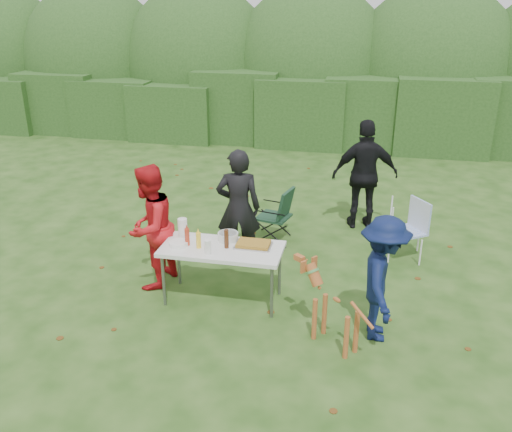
% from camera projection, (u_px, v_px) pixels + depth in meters
% --- Properties ---
extents(ground, '(80.00, 80.00, 0.00)m').
position_uv_depth(ground, '(219.00, 302.00, 6.89)').
color(ground, '#1E4211').
extents(hedge_row, '(22.00, 1.40, 1.70)m').
position_uv_depth(hedge_row, '(302.00, 112.00, 13.81)').
color(hedge_row, '#23471C').
rests_on(hedge_row, ground).
extents(shrub_backdrop, '(20.00, 2.60, 3.20)m').
position_uv_depth(shrub_backdrop, '(311.00, 73.00, 14.97)').
color(shrub_backdrop, '#3D6628').
rests_on(shrub_backdrop, ground).
extents(folding_table, '(1.50, 0.70, 0.74)m').
position_uv_depth(folding_table, '(222.00, 251.00, 6.68)').
color(folding_table, silver).
rests_on(folding_table, ground).
extents(person_cook, '(0.68, 0.51, 1.70)m').
position_uv_depth(person_cook, '(238.00, 208.00, 7.58)').
color(person_cook, black).
rests_on(person_cook, ground).
extents(person_red_jacket, '(0.74, 0.89, 1.66)m').
position_uv_depth(person_red_jacket, '(150.00, 227.00, 7.01)').
color(person_red_jacket, red).
rests_on(person_red_jacket, ground).
extents(person_black_puffy, '(1.13, 0.65, 1.81)m').
position_uv_depth(person_black_puffy, '(365.00, 175.00, 8.79)').
color(person_black_puffy, black).
rests_on(person_black_puffy, ground).
extents(child, '(0.59, 0.97, 1.46)m').
position_uv_depth(child, '(382.00, 279.00, 5.94)').
color(child, '#0C163F').
rests_on(child, ground).
extents(dog, '(0.96, 0.86, 0.88)m').
position_uv_depth(dog, '(336.00, 311.00, 5.87)').
color(dog, '#A65728').
rests_on(dog, ground).
extents(camping_chair, '(0.66, 0.66, 0.87)m').
position_uv_depth(camping_chair, '(274.00, 214.00, 8.49)').
color(camping_chair, '#1A3925').
rests_on(camping_chair, ground).
extents(lawn_chair, '(0.72, 0.72, 0.88)m').
position_uv_depth(lawn_chair, '(406.00, 229.00, 7.91)').
color(lawn_chair, '#3D66C3').
rests_on(lawn_chair, ground).
extents(food_tray, '(0.45, 0.30, 0.02)m').
position_uv_depth(food_tray, '(253.00, 246.00, 6.68)').
color(food_tray, '#B7B7BA').
rests_on(food_tray, folding_table).
extents(focaccia_bread, '(0.40, 0.26, 0.04)m').
position_uv_depth(focaccia_bread, '(253.00, 244.00, 6.67)').
color(focaccia_bread, olive).
rests_on(focaccia_bread, food_tray).
extents(mustard_bottle, '(0.06, 0.06, 0.20)m').
position_uv_depth(mustard_bottle, '(199.00, 240.00, 6.61)').
color(mustard_bottle, yellow).
rests_on(mustard_bottle, folding_table).
extents(ketchup_bottle, '(0.06, 0.06, 0.22)m').
position_uv_depth(ketchup_bottle, '(187.00, 237.00, 6.68)').
color(ketchup_bottle, '#B1341D').
rests_on(ketchup_bottle, folding_table).
extents(beer_bottle, '(0.06, 0.06, 0.24)m').
position_uv_depth(beer_bottle, '(226.00, 239.00, 6.61)').
color(beer_bottle, '#47230F').
rests_on(beer_bottle, folding_table).
extents(paper_towel_roll, '(0.12, 0.12, 0.26)m').
position_uv_depth(paper_towel_roll, '(183.00, 228.00, 6.88)').
color(paper_towel_roll, white).
rests_on(paper_towel_roll, folding_table).
extents(cup_stack, '(0.08, 0.08, 0.18)m').
position_uv_depth(cup_stack, '(208.00, 247.00, 6.46)').
color(cup_stack, white).
rests_on(cup_stack, folding_table).
extents(pasta_bowl, '(0.26, 0.26, 0.10)m').
position_uv_depth(pasta_bowl, '(228.00, 236.00, 6.84)').
color(pasta_bowl, silver).
rests_on(pasta_bowl, folding_table).
extents(plate_stack, '(0.24, 0.24, 0.05)m').
position_uv_depth(plate_stack, '(179.00, 244.00, 6.70)').
color(plate_stack, white).
rests_on(plate_stack, folding_table).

